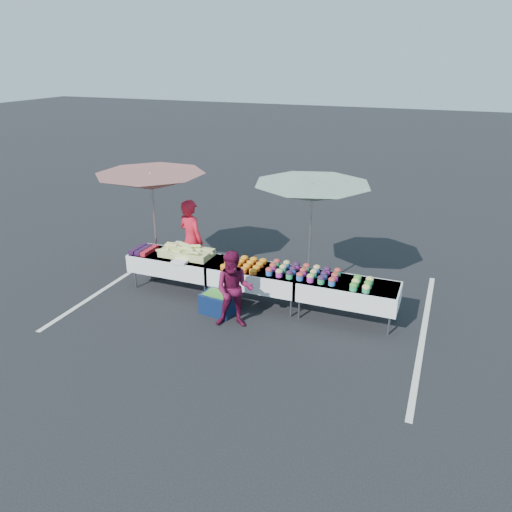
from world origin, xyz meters
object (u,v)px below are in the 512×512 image
at_px(table_left, 175,263).
at_px(storage_bin, 218,303).
at_px(table_right, 347,291).
at_px(umbrella_right, 312,193).
at_px(vendor, 191,240).
at_px(table_center, 256,276).
at_px(umbrella_left, 151,182).
at_px(customer, 234,290).

bearing_deg(table_left, storage_bin, -26.76).
xyz_separation_m(table_right, umbrella_right, (-0.96, 0.80, 1.53)).
relative_size(table_right, vendor, 1.03).
relative_size(table_left, table_center, 1.00).
xyz_separation_m(vendor, umbrella_left, (-0.79, -0.15, 1.23)).
relative_size(vendor, customer, 1.25).
bearing_deg(table_center, customer, -91.71).
bearing_deg(vendor, storage_bin, 158.20).
height_order(table_left, table_right, same).
bearing_deg(storage_bin, vendor, 141.56).
height_order(vendor, customer, vendor).
bearing_deg(table_right, umbrella_left, 174.69).
xyz_separation_m(table_left, umbrella_left, (-0.70, 0.40, 1.54)).
bearing_deg(umbrella_left, storage_bin, -27.83).
distance_m(table_right, customer, 2.08).
xyz_separation_m(table_center, umbrella_right, (0.84, 0.80, 1.53)).
relative_size(table_left, vendor, 1.03).
bearing_deg(umbrella_right, customer, -115.89).
height_order(table_center, umbrella_right, umbrella_right).
distance_m(table_left, customer, 2.03).
relative_size(table_center, customer, 1.29).
bearing_deg(umbrella_left, table_center, -9.09).
height_order(table_left, umbrella_right, umbrella_right).
bearing_deg(umbrella_right, umbrella_left, -173.16).
distance_m(vendor, umbrella_left, 1.47).
distance_m(umbrella_right, storage_bin, 2.75).
bearing_deg(umbrella_right, vendor, -174.39).
distance_m(table_right, storage_bin, 2.43).
xyz_separation_m(table_left, customer, (1.77, -0.98, 0.14)).
bearing_deg(umbrella_left, table_left, -29.74).
relative_size(umbrella_left, storage_bin, 4.50).
height_order(customer, storage_bin, customer).
distance_m(customer, umbrella_right, 2.42).
bearing_deg(table_center, table_left, 180.00).
xyz_separation_m(vendor, customer, (1.68, -1.53, -0.18)).
xyz_separation_m(table_right, vendor, (-3.51, 0.55, 0.32)).
height_order(table_left, table_center, same).
distance_m(table_center, vendor, 1.82).
bearing_deg(umbrella_left, customer, -29.21).
xyz_separation_m(umbrella_left, storage_bin, (1.99, -1.05, -1.91)).
height_order(umbrella_right, storage_bin, umbrella_right).
distance_m(table_right, umbrella_left, 4.59).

